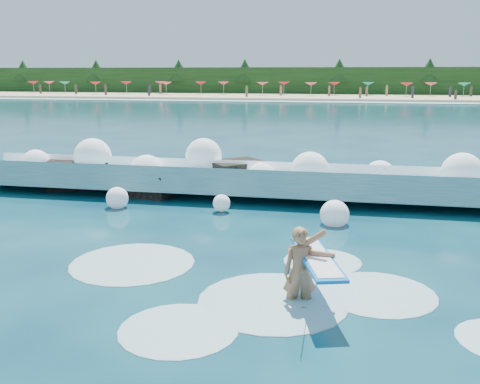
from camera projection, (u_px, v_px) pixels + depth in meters
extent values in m
plane|color=#07253D|center=(154.00, 262.00, 11.68)|extent=(200.00, 200.00, 0.00)
cube|color=tan|center=(327.00, 97.00, 86.15)|extent=(140.00, 20.00, 0.40)
cube|color=silver|center=(323.00, 102.00, 75.68)|extent=(140.00, 5.00, 0.08)
cube|color=black|center=(330.00, 82.00, 95.20)|extent=(140.00, 4.00, 5.00)
cube|color=teal|center=(226.00, 184.00, 17.85)|extent=(16.97, 2.58, 1.42)
cube|color=white|center=(231.00, 167.00, 18.52)|extent=(16.97, 1.20, 0.66)
cube|color=black|center=(80.00, 176.00, 19.32)|extent=(2.57, 2.25, 1.17)
cube|color=black|center=(151.00, 186.00, 17.97)|extent=(1.84, 1.57, 0.90)
cube|color=black|center=(236.00, 179.00, 18.55)|extent=(2.29, 2.27, 1.26)
imported|color=#976646|center=(300.00, 273.00, 9.52)|extent=(0.69, 0.53, 1.68)
cube|color=blue|center=(317.00, 258.00, 9.45)|extent=(1.16, 2.35, 0.06)
cube|color=white|center=(317.00, 257.00, 9.45)|extent=(1.01, 2.14, 0.06)
cylinder|color=black|center=(304.00, 308.00, 8.37)|extent=(0.01, 0.91, 0.43)
sphere|color=white|center=(36.00, 163.00, 19.18)|extent=(0.98, 0.98, 0.98)
sphere|color=white|center=(93.00, 157.00, 18.87)|extent=(1.33, 1.33, 1.33)
sphere|color=white|center=(147.00, 172.00, 18.04)|extent=(1.17, 1.17, 1.17)
sphere|color=white|center=(204.00, 156.00, 18.55)|extent=(1.26, 1.26, 1.26)
sphere|color=white|center=(261.00, 177.00, 17.37)|extent=(0.96, 0.96, 0.96)
sphere|color=white|center=(310.00, 171.00, 17.30)|extent=(1.25, 1.25, 1.25)
sphere|color=white|center=(380.00, 176.00, 17.37)|extent=(1.01, 1.01, 1.01)
sphere|color=white|center=(462.00, 173.00, 16.16)|extent=(1.26, 1.26, 1.26)
sphere|color=white|center=(117.00, 198.00, 16.35)|extent=(0.68, 0.68, 0.68)
sphere|color=white|center=(222.00, 203.00, 15.80)|extent=(0.51, 0.51, 0.51)
sphere|color=white|center=(335.00, 214.00, 14.53)|extent=(0.80, 0.80, 0.80)
ellipsoid|color=silver|center=(273.00, 301.00, 9.68)|extent=(2.78, 2.78, 0.14)
ellipsoid|color=silver|center=(179.00, 329.00, 8.61)|extent=(1.98, 1.98, 0.10)
ellipsoid|color=silver|center=(377.00, 293.00, 10.01)|extent=(2.22, 2.22, 0.11)
ellipsoid|color=silver|center=(132.00, 263.00, 11.61)|extent=(2.73, 2.73, 0.14)
ellipsoid|color=silver|center=(322.00, 261.00, 11.71)|extent=(1.73, 1.73, 0.09)
cone|color=red|center=(33.00, 83.00, 99.27)|extent=(2.00, 2.00, 0.50)
cone|color=#C83B4F|center=(49.00, 83.00, 98.96)|extent=(2.00, 2.00, 0.50)
cone|color=#148177|center=(65.00, 83.00, 95.18)|extent=(2.00, 2.00, 0.50)
cone|color=red|center=(95.00, 83.00, 93.40)|extent=(2.00, 2.00, 0.50)
cone|color=red|center=(126.00, 83.00, 95.42)|extent=(2.00, 2.00, 0.50)
cone|color=#C83B4F|center=(161.00, 83.00, 95.84)|extent=(2.00, 2.00, 0.50)
cone|color=#C83B4F|center=(166.00, 83.00, 91.49)|extent=(2.00, 2.00, 0.50)
cone|color=red|center=(201.00, 83.00, 93.61)|extent=(2.00, 2.00, 0.50)
cone|color=#C83B4F|center=(224.00, 83.00, 93.02)|extent=(2.00, 2.00, 0.50)
cone|color=#C83B4F|center=(263.00, 84.00, 88.94)|extent=(2.00, 2.00, 0.50)
cone|color=red|center=(284.00, 84.00, 90.71)|extent=(2.00, 2.00, 0.50)
cone|color=#C83B4F|center=(311.00, 84.00, 86.71)|extent=(2.00, 2.00, 0.50)
cone|color=red|center=(334.00, 84.00, 88.74)|extent=(2.00, 2.00, 0.50)
cone|color=#148177|center=(368.00, 84.00, 88.69)|extent=(2.00, 2.00, 0.50)
cone|color=red|center=(407.00, 84.00, 83.60)|extent=(2.00, 2.00, 0.50)
cone|color=#C83B4F|center=(431.00, 84.00, 85.74)|extent=(2.00, 2.00, 0.50)
cone|color=#148177|center=(464.00, 84.00, 84.21)|extent=(2.00, 2.00, 0.50)
cube|color=#3F332D|center=(265.00, 91.00, 85.53)|extent=(0.35, 0.22, 1.57)
cube|color=#8C664C|center=(275.00, 90.00, 88.11)|extent=(0.35, 0.22, 1.56)
cube|color=brown|center=(450.00, 92.00, 82.44)|extent=(0.35, 0.22, 1.55)
cube|color=#3F332D|center=(208.00, 91.00, 87.14)|extent=(0.35, 0.22, 1.42)
cube|color=#8C664C|center=(160.00, 91.00, 85.70)|extent=(0.35, 0.22, 1.45)
cube|color=#262633|center=(480.00, 94.00, 74.22)|extent=(0.35, 0.22, 1.48)
cube|color=#8C664C|center=(339.00, 91.00, 88.10)|extent=(0.35, 0.22, 1.36)
cube|color=#262633|center=(358.00, 92.00, 83.75)|extent=(0.35, 0.22, 1.50)
cube|color=brown|center=(466.00, 93.00, 78.39)|extent=(0.35, 0.22, 1.39)
cube|color=#8C664C|center=(360.00, 93.00, 78.33)|extent=(0.35, 0.22, 1.45)
cube|color=#262633|center=(115.00, 90.00, 90.99)|extent=(0.35, 0.22, 1.49)
cube|color=#262633|center=(407.00, 92.00, 82.18)|extent=(0.35, 0.22, 1.44)
cube|color=brown|center=(212.00, 91.00, 88.81)|extent=(0.35, 0.22, 1.40)
cube|color=#3F332D|center=(79.00, 90.00, 92.97)|extent=(0.35, 0.22, 1.41)
cube|color=#8C664C|center=(468.00, 94.00, 75.18)|extent=(0.35, 0.22, 1.46)
cube|color=#262633|center=(308.00, 91.00, 88.04)|extent=(0.35, 0.22, 1.37)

